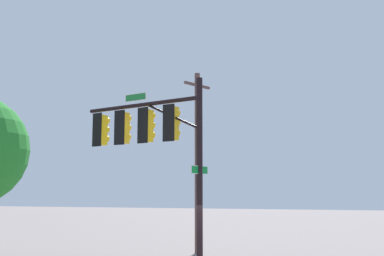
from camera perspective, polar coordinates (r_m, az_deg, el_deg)
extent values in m
cylinder|color=black|center=(14.84, 0.91, -6.32)|extent=(0.20, 0.20, 6.52)
cylinder|color=black|center=(16.54, -6.16, 2.77)|extent=(4.65, 1.62, 0.14)
cylinder|color=black|center=(15.65, -2.45, 1.46)|extent=(2.13, 0.75, 1.07)
cube|color=gold|center=(15.60, -2.42, 0.56)|extent=(0.41, 0.43, 1.10)
cube|color=black|center=(15.44, -2.84, 0.64)|extent=(0.43, 0.16, 1.22)
sphere|color=maroon|center=(15.82, -2.01, 1.69)|extent=(0.22, 0.22, 0.22)
cylinder|color=gold|center=(15.87, -1.88, 1.84)|extent=(0.26, 0.20, 0.23)
sphere|color=#FFFC14|center=(15.77, -2.01, 0.47)|extent=(0.22, 0.22, 0.22)
cylinder|color=gold|center=(15.82, -1.89, 0.62)|extent=(0.26, 0.20, 0.23)
sphere|color=#0B621E|center=(15.72, -2.02, -0.76)|extent=(0.22, 0.22, 0.22)
cylinder|color=gold|center=(15.78, -1.90, -0.60)|extent=(0.26, 0.20, 0.23)
cube|color=yellow|center=(16.26, -5.47, 0.26)|extent=(0.42, 0.45, 1.10)
cube|color=black|center=(16.11, -5.94, 0.34)|extent=(0.43, 0.19, 1.22)
sphere|color=maroon|center=(16.45, -5.00, 1.36)|extent=(0.22, 0.22, 0.22)
cylinder|color=yellow|center=(16.51, -4.86, 1.50)|extent=(0.26, 0.21, 0.23)
sphere|color=#FFFC14|center=(16.41, -5.01, 0.19)|extent=(0.22, 0.22, 0.22)
cylinder|color=yellow|center=(16.46, -4.88, 0.33)|extent=(0.26, 0.21, 0.23)
sphere|color=#0B621E|center=(16.36, -5.03, -0.99)|extent=(0.22, 0.22, 0.22)
cylinder|color=yellow|center=(16.41, -4.89, -0.84)|extent=(0.26, 0.21, 0.23)
cube|color=yellow|center=(16.95, -8.29, -0.01)|extent=(0.40, 0.43, 1.10)
cube|color=black|center=(16.80, -8.72, 0.06)|extent=(0.44, 0.15, 1.22)
sphere|color=maroon|center=(17.15, -7.84, 1.04)|extent=(0.22, 0.22, 0.22)
cylinder|color=yellow|center=(17.21, -7.71, 1.18)|extent=(0.26, 0.20, 0.23)
sphere|color=#FFFC14|center=(17.11, -7.86, -0.09)|extent=(0.22, 0.22, 0.22)
cylinder|color=yellow|center=(17.16, -7.73, 0.06)|extent=(0.26, 0.20, 0.23)
sphere|color=#0B621E|center=(17.07, -7.88, -1.22)|extent=(0.22, 0.22, 0.22)
cylinder|color=yellow|center=(17.12, -7.75, -1.07)|extent=(0.26, 0.20, 0.23)
cube|color=yellow|center=(17.69, -10.87, -0.26)|extent=(0.42, 0.45, 1.10)
cube|color=black|center=(17.55, -11.34, -0.20)|extent=(0.43, 0.19, 1.22)
sphere|color=maroon|center=(17.87, -10.37, 0.75)|extent=(0.22, 0.22, 0.22)
cylinder|color=yellow|center=(17.92, -10.23, 0.89)|extent=(0.26, 0.21, 0.23)
sphere|color=#FFFC14|center=(17.82, -10.40, -0.33)|extent=(0.22, 0.22, 0.22)
cylinder|color=yellow|center=(17.87, -10.26, -0.19)|extent=(0.26, 0.21, 0.23)
sphere|color=#0B621E|center=(17.79, -10.43, -1.41)|extent=(0.22, 0.22, 0.22)
cylinder|color=yellow|center=(17.83, -10.28, -1.27)|extent=(0.26, 0.21, 0.23)
cube|color=white|center=(16.75, -6.78, 3.69)|extent=(0.90, 0.31, 0.26)
cube|color=#1D7833|center=(16.75, -6.78, 3.69)|extent=(0.87, 0.30, 0.22)
cube|color=white|center=(14.85, 0.90, -5.05)|extent=(0.31, 0.90, 0.26)
cube|color=#0B7C2E|center=(14.85, 0.90, -5.05)|extent=(0.30, 0.87, 0.22)
cylinder|color=brown|center=(22.95, 0.65, -4.01)|extent=(0.26, 0.26, 8.68)
cube|color=brown|center=(23.48, 0.64, 5.15)|extent=(0.89, 1.67, 0.12)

